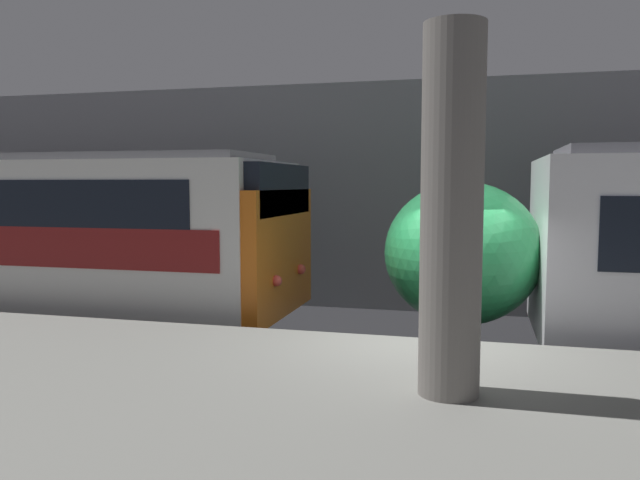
{
  "coord_description": "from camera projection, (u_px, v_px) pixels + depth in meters",
  "views": [
    {
      "loc": [
        0.64,
        -7.87,
        2.86
      ],
      "look_at": [
        -1.6,
        0.83,
        2.05
      ],
      "focal_mm": 35.0,
      "sensor_mm": 36.0,
      "label": 1
    }
  ],
  "objects": [
    {
      "name": "station_rear_barrier",
      "position": [
        450.0,
        197.0,
        13.66
      ],
      "size": [
        50.0,
        0.15,
        5.13
      ],
      "color": "gray",
      "rests_on": "ground"
    },
    {
      "name": "ground_plane",
      "position": [
        424.0,
        407.0,
        8.01
      ],
      "size": [
        120.0,
        120.0,
        0.0
      ],
      "primitive_type": "plane",
      "color": "black"
    },
    {
      "name": "platform",
      "position": [
        397.0,
        466.0,
        5.32
      ],
      "size": [
        40.0,
        5.48,
        0.9
      ],
      "color": "slate",
      "rests_on": "ground"
    },
    {
      "name": "support_pillar_near",
      "position": [
        452.0,
        213.0,
        5.67
      ],
      "size": [
        0.57,
        0.57,
        3.38
      ],
      "color": "slate",
      "rests_on": "platform"
    }
  ]
}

